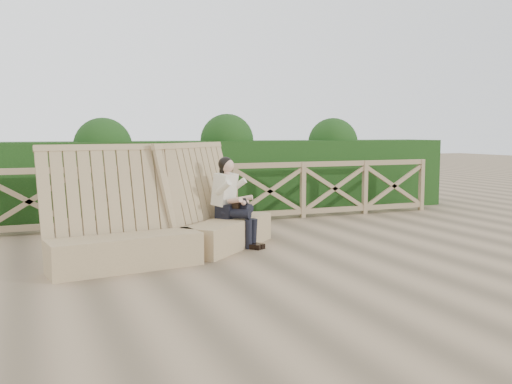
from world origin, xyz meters
name	(u,v)px	position (x,y,z in m)	size (l,w,h in m)	color
ground	(277,265)	(0.00, 0.00, 0.00)	(60.00, 60.00, 0.00)	brown
bench	(177,228)	(-1.04, 0.98, 0.39)	(3.43, 2.12, 1.55)	#937A54
woman	(231,198)	(-0.10, 1.41, 0.70)	(0.68, 0.81, 1.32)	black
guardrail	(198,194)	(0.00, 3.50, 0.55)	(10.10, 0.09, 1.10)	#82674C
hedge	(180,179)	(0.00, 4.70, 0.75)	(12.00, 1.20, 1.50)	black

